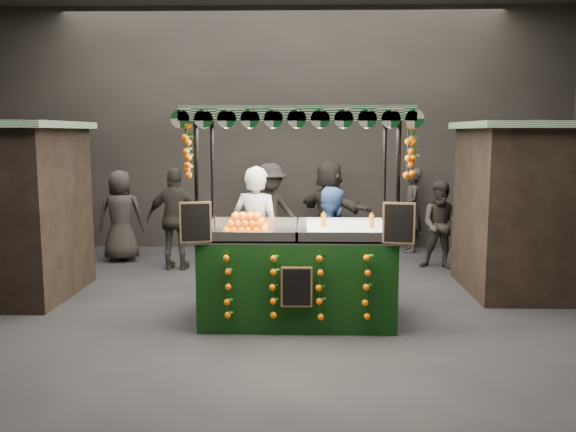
{
  "coord_description": "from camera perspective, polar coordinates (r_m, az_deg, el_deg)",
  "views": [
    {
      "loc": [
        0.49,
        -7.87,
        2.44
      ],
      "look_at": [
        0.26,
        0.36,
        1.31
      ],
      "focal_mm": 38.18,
      "sensor_mm": 36.0,
      "label": 1
    }
  ],
  "objects": [
    {
      "name": "shopper_0",
      "position": [
        12.06,
        -22.71,
        -0.17
      ],
      "size": [
        0.74,
        0.59,
        1.79
      ],
      "rotation": [
        0.0,
        0.0,
        0.28
      ],
      "color": "#282421",
      "rests_on": "ground"
    },
    {
      "name": "neighbour_stall_right",
      "position": [
        10.22,
        24.11,
        0.75
      ],
      "size": [
        3.0,
        2.2,
        2.6
      ],
      "color": "black",
      "rests_on": "ground"
    },
    {
      "name": "vendor_blue",
      "position": [
        8.93,
        3.83,
        -2.59
      ],
      "size": [
        0.96,
        0.85,
        1.67
      ],
      "rotation": [
        0.0,
        0.0,
        2.83
      ],
      "color": "navy",
      "rests_on": "ground"
    },
    {
      "name": "shopper_3",
      "position": [
        11.87,
        -1.68,
        0.46
      ],
      "size": [
        1.38,
        1.18,
        1.85
      ],
      "rotation": [
        0.0,
        0.0,
        0.51
      ],
      "color": "#2D2825",
      "rests_on": "ground"
    },
    {
      "name": "shopper_6",
      "position": [
        12.76,
        11.43,
        0.53
      ],
      "size": [
        0.42,
        0.63,
        1.72
      ],
      "rotation": [
        0.0,
        0.0,
        -1.58
      ],
      "color": "black",
      "rests_on": "ground"
    },
    {
      "name": "shopper_1",
      "position": [
        11.31,
        14.14,
        -0.83
      ],
      "size": [
        0.9,
        0.79,
        1.58
      ],
      "rotation": [
        0.0,
        0.0,
        -0.29
      ],
      "color": "#2A2522",
      "rests_on": "ground"
    },
    {
      "name": "juice_stall",
      "position": [
        7.94,
        0.96,
        -3.74
      ],
      "size": [
        2.84,
        1.67,
        2.75
      ],
      "color": "black",
      "rests_on": "ground"
    },
    {
      "name": "shopper_2",
      "position": [
        11.06,
        -10.38,
        -0.27
      ],
      "size": [
        1.09,
        0.51,
        1.83
      ],
      "rotation": [
        0.0,
        0.0,
        3.08
      ],
      "color": "black",
      "rests_on": "ground"
    },
    {
      "name": "vendor_grey",
      "position": [
        8.89,
        -2.96,
        -1.65
      ],
      "size": [
        0.83,
        0.67,
        1.96
      ],
      "rotation": [
        0.0,
        0.0,
        2.82
      ],
      "color": "gray",
      "rests_on": "ground"
    },
    {
      "name": "market_hall",
      "position": [
        7.94,
        -2.0,
        14.6
      ],
      "size": [
        12.1,
        10.1,
        5.05
      ],
      "color": "black",
      "rests_on": "ground"
    },
    {
      "name": "ground",
      "position": [
        8.25,
        -1.88,
        -9.41
      ],
      "size": [
        12.0,
        12.0,
        0.0
      ],
      "primitive_type": "plane",
      "color": "black",
      "rests_on": "ground"
    },
    {
      "name": "shopper_5",
      "position": [
        11.82,
        3.89,
        0.54
      ],
      "size": [
        1.61,
        1.67,
        1.9
      ],
      "rotation": [
        0.0,
        0.0,
        2.32
      ],
      "color": "#2D2824",
      "rests_on": "ground"
    },
    {
      "name": "shopper_4",
      "position": [
        12.04,
        -15.32,
        0.03
      ],
      "size": [
        0.94,
        0.7,
        1.74
      ],
      "rotation": [
        0.0,
        0.0,
        3.32
      ],
      "color": "black",
      "rests_on": "ground"
    }
  ]
}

